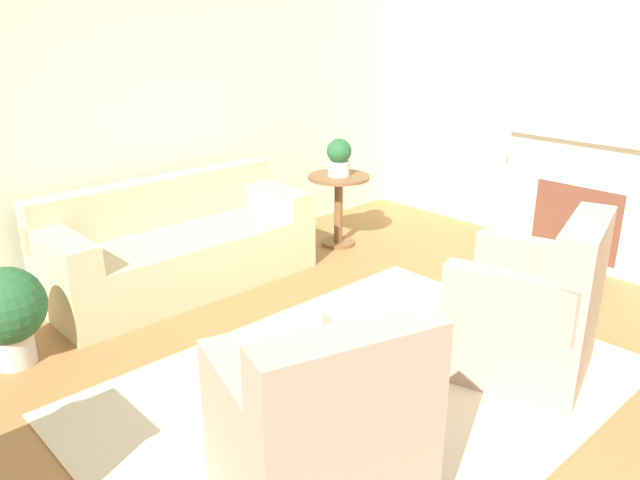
# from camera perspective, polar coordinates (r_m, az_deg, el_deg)

# --- Properties ---
(ground_plane) EXTENTS (16.00, 16.00, 0.00)m
(ground_plane) POSITION_cam_1_polar(r_m,az_deg,el_deg) (3.77, 4.16, -13.44)
(ground_plane) COLOR #996638
(wall_back) EXTENTS (9.21, 0.12, 2.80)m
(wall_back) POSITION_cam_1_polar(r_m,az_deg,el_deg) (5.36, -17.23, 11.88)
(wall_back) COLOR beige
(wall_back) RESTS_ON ground_plane
(wall_right) EXTENTS (0.12, 10.17, 2.80)m
(wall_right) POSITION_cam_1_polar(r_m,az_deg,el_deg) (5.92, 26.24, 11.43)
(wall_right) COLOR beige
(wall_right) RESTS_ON ground_plane
(rug) EXTENTS (3.13, 2.21, 0.01)m
(rug) POSITION_cam_1_polar(r_m,az_deg,el_deg) (3.77, 4.16, -13.38)
(rug) COLOR beige
(rug) RESTS_ON ground_plane
(couch) EXTENTS (2.12, 0.84, 0.83)m
(couch) POSITION_cam_1_polar(r_m,az_deg,el_deg) (5.11, -12.78, -0.69)
(couch) COLOR #C6B289
(couch) RESTS_ON ground_plane
(armchair_left) EXTENTS (0.94, 0.96, 1.01)m
(armchair_left) POSITION_cam_1_polar(r_m,az_deg,el_deg) (2.73, 0.08, -18.07)
(armchair_left) COLOR tan
(armchair_left) RESTS_ON rug
(armchair_right) EXTENTS (0.94, 0.96, 1.01)m
(armchair_right) POSITION_cam_1_polar(r_m,az_deg,el_deg) (3.95, 18.87, -6.47)
(armchair_right) COLOR tan
(armchair_right) RESTS_ON rug
(ottoman_table) EXTENTS (0.69, 0.69, 0.40)m
(ottoman_table) POSITION_cam_1_polar(r_m,az_deg,el_deg) (3.65, 1.57, -9.74)
(ottoman_table) COLOR #C6B289
(ottoman_table) RESTS_ON rug
(side_table) EXTENTS (0.57, 0.57, 0.67)m
(side_table) POSITION_cam_1_polar(r_m,az_deg,el_deg) (5.82, 1.71, 3.90)
(side_table) COLOR brown
(side_table) RESTS_ON ground_plane
(fireplace) EXTENTS (0.44, 1.49, 1.14)m
(fireplace) POSITION_cam_1_polar(r_m,az_deg,el_deg) (5.87, 23.32, 3.76)
(fireplace) COLOR silver
(fireplace) RESTS_ON ground_plane
(vase_mantel_near) EXTENTS (0.16, 0.16, 0.25)m
(vase_mantel_near) POSITION_cam_1_polar(r_m,az_deg,el_deg) (5.73, 24.14, 9.94)
(vase_mantel_near) COLOR silver
(vase_mantel_near) RESTS_ON fireplace
(potted_plant_on_side_table) EXTENTS (0.23, 0.23, 0.34)m
(potted_plant_on_side_table) POSITION_cam_1_polar(r_m,az_deg,el_deg) (5.73, 1.75, 7.63)
(potted_plant_on_side_table) COLOR beige
(potted_plant_on_side_table) RESTS_ON side_table
(potted_plant_floor) EXTENTS (0.48, 0.48, 0.64)m
(potted_plant_floor) POSITION_cam_1_polar(r_m,az_deg,el_deg) (4.29, -26.73, -5.75)
(potted_plant_floor) COLOR beige
(potted_plant_floor) RESTS_ON ground_plane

